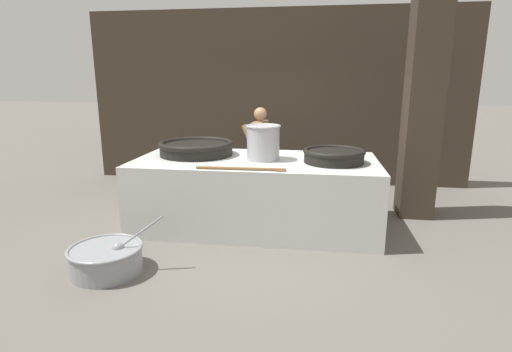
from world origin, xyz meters
name	(u,v)px	position (x,y,z in m)	size (l,w,h in m)	color
ground_plane	(256,224)	(0.00, 0.00, 0.00)	(60.00, 60.00, 0.00)	#666059
back_wall	(276,98)	(0.00, 2.75, 1.74)	(7.76, 0.24, 3.48)	#382D23
support_pillar	(423,105)	(2.43, 0.82, 1.74)	(0.51, 0.51, 3.48)	#382D23
hearth_platform	(256,192)	(0.00, 0.00, 0.50)	(3.46, 1.65, 1.00)	silver
giant_wok_near	(196,148)	(-0.94, 0.19, 1.11)	(1.13, 1.13, 0.21)	black
giant_wok_far	(334,155)	(1.10, -0.08, 1.10)	(0.85, 0.85, 0.19)	black
stock_pot	(263,142)	(0.11, -0.02, 1.26)	(0.50, 0.50, 0.50)	#9E9EA3
stirring_paddle	(245,169)	(-0.03, -0.73, 1.02)	(1.16, 0.10, 0.04)	brown
cook	(260,150)	(-0.13, 1.36, 0.89)	(0.43, 0.64, 1.64)	#9E7551
prep_bowl_vegetables	(106,258)	(-1.44, -1.74, 0.17)	(1.05, 0.82, 0.65)	gray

